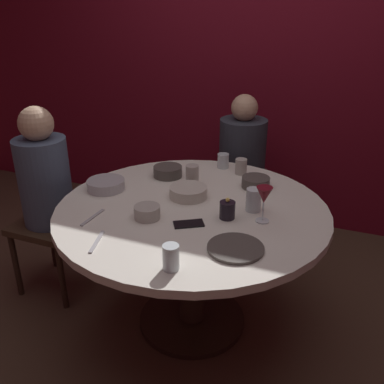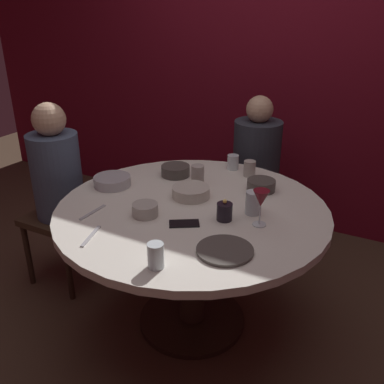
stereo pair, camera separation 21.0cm
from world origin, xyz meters
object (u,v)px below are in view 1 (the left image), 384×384
at_px(wine_glass, 264,197).
at_px(cup_far_edge, 241,166).
at_px(bowl_rice_portion, 188,192).
at_px(cup_center_front, 171,257).
at_px(seated_diner_back, 242,155).
at_px(cup_by_left_diner, 254,200).
at_px(cell_phone, 189,224).
at_px(bowl_serving_large, 106,185).
at_px(dinner_plate, 236,248).
at_px(bowl_small_white, 168,171).
at_px(dining_table, 192,231).
at_px(cup_by_right_diner, 223,161).
at_px(candle_holder, 227,210).
at_px(cup_near_candle, 192,175).
at_px(bowl_salad_center, 256,182).
at_px(seated_diner_left, 45,183).
at_px(bowl_sauce_side, 147,212).

bearing_deg(wine_glass, cup_far_edge, 115.24).
bearing_deg(bowl_rice_portion, cup_center_front, -73.74).
bearing_deg(seated_diner_back, cup_by_left_diner, 18.60).
xyz_separation_m(cell_phone, bowl_serving_large, (-0.58, 0.21, 0.02)).
relative_size(dinner_plate, bowl_small_white, 1.42).
height_order(seated_diner_back, cup_far_edge, seated_diner_back).
height_order(dining_table, cup_by_right_diner, cup_by_right_diner).
bearing_deg(candle_holder, seated_diner_back, 101.34).
distance_m(dining_table, wine_glass, 0.46).
height_order(bowl_small_white, cup_near_candle, cup_near_candle).
xyz_separation_m(bowl_salad_center, bowl_small_white, (-0.52, -0.03, 0.00)).
distance_m(cup_by_left_diner, cup_far_edge, 0.49).
height_order(seated_diner_left, dinner_plate, seated_diner_left).
bearing_deg(cup_center_front, bowl_sauce_side, 129.09).
distance_m(cup_near_candle, cup_by_right_diner, 0.33).
height_order(bowl_rice_portion, cup_by_left_diner, cup_by_left_diner).
distance_m(cell_phone, cup_by_left_diner, 0.36).
height_order(bowl_rice_portion, cup_center_front, cup_center_front).
bearing_deg(bowl_rice_portion, cup_by_right_diner, 85.71).
distance_m(wine_glass, bowl_salad_center, 0.41).
height_order(seated_diner_left, bowl_salad_center, seated_diner_left).
xyz_separation_m(cell_phone, cup_by_right_diner, (-0.08, 0.77, 0.04)).
height_order(wine_glass, cup_by_right_diner, wine_glass).
bearing_deg(dinner_plate, wine_glass, 80.57).
bearing_deg(bowl_rice_portion, candle_holder, -30.21).
relative_size(candle_holder, bowl_sauce_side, 0.85).
distance_m(bowl_sauce_side, cup_by_left_diner, 0.52).
bearing_deg(cup_by_left_diner, bowl_sauce_side, -149.70).
height_order(candle_holder, bowl_sauce_side, candle_holder).
relative_size(dinner_plate, bowl_salad_center, 1.54).
bearing_deg(cup_far_edge, seated_diner_back, 104.09).
xyz_separation_m(seated_diner_back, bowl_small_white, (-0.28, -0.63, 0.07)).
xyz_separation_m(seated_diner_left, bowl_salad_center, (1.16, 0.36, 0.04)).
bearing_deg(cup_by_right_diner, bowl_rice_portion, -94.29).
relative_size(bowl_salad_center, cup_center_front, 1.49).
bearing_deg(bowl_sauce_side, dinner_plate, -14.03).
bearing_deg(cell_phone, dinner_plate, -147.42).
xyz_separation_m(candle_holder, bowl_sauce_side, (-0.36, -0.14, -0.01)).
height_order(cell_phone, bowl_serving_large, bowl_serving_large).
distance_m(bowl_serving_large, cup_far_edge, 0.80).
height_order(candle_holder, cup_center_front, candle_holder).
relative_size(seated_diner_left, bowl_salad_center, 7.51).
bearing_deg(dining_table, seated_diner_back, 90.00).
bearing_deg(cup_far_edge, seated_diner_left, -153.09).
distance_m(seated_diner_back, cup_by_left_diner, 0.94).
distance_m(candle_holder, cup_near_candle, 0.44).
xyz_separation_m(dining_table, cup_by_left_diner, (0.30, 0.07, 0.20)).
height_order(dinner_plate, cup_by_left_diner, cup_by_left_diner).
relative_size(candle_holder, cell_phone, 0.76).
xyz_separation_m(bowl_rice_portion, cup_by_left_diner, (0.36, -0.03, 0.03)).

